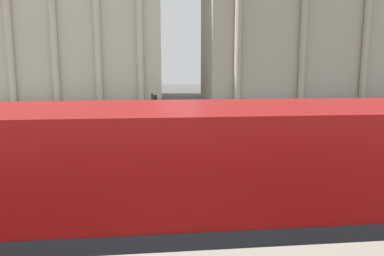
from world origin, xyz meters
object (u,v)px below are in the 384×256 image
at_px(traffic_light_near, 172,135).
at_px(plaza_building_right, 316,19).
at_px(car_white, 189,127).
at_px(pedestrian_black, 189,113).
at_px(traffic_light_mid, 154,113).
at_px(plaza_building_left, 65,12).
at_px(car_maroon, 227,138).
at_px(pedestrian_olive, 87,110).
at_px(pedestrian_yellow, 200,147).
at_px(double_decker_bus, 121,226).

bearing_deg(traffic_light_near, plaza_building_right, 60.38).
height_order(car_white, pedestrian_black, pedestrian_black).
bearing_deg(plaza_building_right, traffic_light_mid, -125.38).
relative_size(plaza_building_right, pedestrian_black, 20.60).
bearing_deg(plaza_building_left, car_maroon, -66.90).
bearing_deg(pedestrian_olive, traffic_light_near, 173.08).
distance_m(traffic_light_mid, pedestrian_yellow, 4.08).
bearing_deg(pedestrian_yellow, pedestrian_olive, -167.68).
bearing_deg(pedestrian_olive, pedestrian_black, -128.87).
bearing_deg(traffic_light_mid, pedestrian_olive, 115.23).
distance_m(double_decker_bus, traffic_light_mid, 15.40).
bearing_deg(traffic_light_near, pedestrian_black, 82.32).
xyz_separation_m(plaza_building_right, pedestrian_olive, (-30.71, -23.15, -10.88)).
relative_size(car_white, pedestrian_black, 2.52).
bearing_deg(traffic_light_mid, double_decker_bus, -92.36).
relative_size(pedestrian_black, pedestrian_olive, 0.93).
xyz_separation_m(traffic_light_mid, car_maroon, (4.18, -0.11, -1.50)).
relative_size(double_decker_bus, plaza_building_left, 0.37).
xyz_separation_m(car_white, pedestrian_black, (0.54, 5.69, 0.26)).
xyz_separation_m(traffic_light_near, car_maroon, (3.57, 7.59, -1.65)).
height_order(traffic_light_mid, pedestrian_black, traffic_light_mid).
xyz_separation_m(traffic_light_near, car_white, (1.83, 11.88, -1.65)).
bearing_deg(double_decker_bus, car_white, 79.28).
relative_size(car_maroon, pedestrian_olive, 2.33).
bearing_deg(double_decker_bus, plaza_building_left, 100.75).
xyz_separation_m(traffic_light_near, pedestrian_yellow, (1.59, 4.52, -1.45)).
height_order(plaza_building_left, pedestrian_olive, plaza_building_left).
height_order(double_decker_bus, plaza_building_right, plaza_building_right).
xyz_separation_m(plaza_building_left, pedestrian_yellow, (15.20, -43.34, -12.17)).
bearing_deg(pedestrian_olive, pedestrian_yellow, -177.25).
relative_size(traffic_light_mid, pedestrian_yellow, 2.10).
bearing_deg(car_maroon, double_decker_bus, 5.06).
height_order(car_maroon, pedestrian_yellow, pedestrian_yellow).
xyz_separation_m(traffic_light_mid, pedestrian_black, (2.98, 9.87, -1.24)).
bearing_deg(traffic_light_near, double_decker_bus, -99.20).
bearing_deg(car_white, plaza_building_right, -0.67).
xyz_separation_m(car_maroon, pedestrian_olive, (-9.87, 12.19, 0.35)).
height_order(plaza_building_left, traffic_light_near, plaza_building_left).
bearing_deg(car_white, pedestrian_black, 29.90).
distance_m(plaza_building_left, pedestrian_yellow, 47.52).
bearing_deg(double_decker_bus, car_maroon, 70.71).
distance_m(car_white, pedestrian_olive, 11.34).
height_order(plaza_building_left, pedestrian_black, plaza_building_left).
bearing_deg(pedestrian_olive, traffic_light_mid, -179.36).
bearing_deg(double_decker_bus, pedestrian_yellow, 75.13).
relative_size(car_white, pedestrian_yellow, 2.65).
distance_m(double_decker_bus, pedestrian_olive, 27.95).
distance_m(plaza_building_left, plaza_building_right, 38.36).
bearing_deg(traffic_light_mid, pedestrian_black, 73.19).
height_order(double_decker_bus, traffic_light_mid, double_decker_bus).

